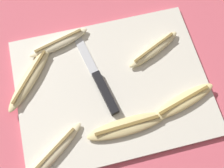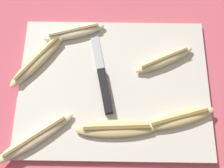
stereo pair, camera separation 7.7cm
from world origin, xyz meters
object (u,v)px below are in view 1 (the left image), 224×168
(banana_cream_curved, at_px, (49,156))
(banana_bright_far, at_px, (59,42))
(banana_spotted_left, at_px, (127,126))
(banana_soft_right, at_px, (153,49))
(knife, at_px, (102,86))
(banana_ripe_center, at_px, (30,78))
(banana_golden_short, at_px, (183,101))

(banana_cream_curved, height_order, banana_bright_far, banana_bright_far)
(banana_spotted_left, bearing_deg, banana_soft_right, 56.52)
(knife, distance_m, banana_ripe_center, 0.18)
(banana_ripe_center, bearing_deg, banana_cream_curved, -85.70)
(banana_spotted_left, xyz_separation_m, banana_bright_far, (-0.12, 0.26, 0.00))
(banana_spotted_left, relative_size, banana_soft_right, 1.21)
(banana_soft_right, height_order, banana_ripe_center, same)
(banana_bright_far, bearing_deg, banana_soft_right, -18.67)
(knife, distance_m, banana_bright_far, 0.17)
(banana_ripe_center, bearing_deg, banana_spotted_left, -41.21)
(banana_spotted_left, height_order, banana_golden_short, same)
(banana_spotted_left, distance_m, banana_soft_right, 0.22)
(banana_ripe_center, bearing_deg, banana_bright_far, 43.69)
(banana_bright_far, relative_size, banana_ripe_center, 0.96)
(banana_bright_far, distance_m, banana_ripe_center, 0.12)
(banana_cream_curved, bearing_deg, banana_bright_far, 75.76)
(banana_spotted_left, bearing_deg, banana_golden_short, 10.44)
(knife, height_order, banana_soft_right, banana_soft_right)
(banana_spotted_left, relative_size, banana_golden_short, 1.09)
(banana_cream_curved, bearing_deg, knife, 41.92)
(knife, height_order, banana_bright_far, banana_bright_far)
(banana_spotted_left, relative_size, banana_cream_curved, 1.05)
(banana_golden_short, bearing_deg, banana_ripe_center, 156.86)
(banana_golden_short, bearing_deg, banana_bright_far, 138.45)
(banana_spotted_left, height_order, banana_soft_right, banana_soft_right)
(knife, xyz_separation_m, banana_spotted_left, (0.03, -0.11, 0.00))
(banana_bright_far, bearing_deg, banana_ripe_center, -136.31)
(knife, xyz_separation_m, banana_cream_curved, (-0.15, -0.14, 0.00))
(banana_cream_curved, bearing_deg, banana_soft_right, 33.76)
(banana_spotted_left, height_order, banana_cream_curved, same)
(knife, bearing_deg, banana_ripe_center, 148.00)
(banana_bright_far, xyz_separation_m, banana_ripe_center, (-0.09, -0.08, 0.00))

